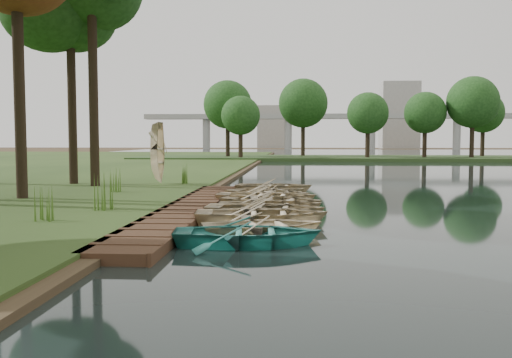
# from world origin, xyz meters

# --- Properties ---
(ground) EXTENTS (300.00, 300.00, 0.00)m
(ground) POSITION_xyz_m (0.00, 0.00, 0.00)
(ground) COLOR #3D2F1D
(boardwalk) EXTENTS (1.60, 16.00, 0.30)m
(boardwalk) POSITION_xyz_m (-1.60, 0.00, 0.15)
(boardwalk) COLOR #3A2516
(boardwalk) RESTS_ON ground
(peninsula) EXTENTS (50.00, 14.00, 0.45)m
(peninsula) POSITION_xyz_m (8.00, 50.00, 0.23)
(peninsula) COLOR #2A421D
(peninsula) RESTS_ON ground
(far_trees) EXTENTS (45.60, 5.60, 8.80)m
(far_trees) POSITION_xyz_m (4.67, 50.00, 6.43)
(far_trees) COLOR black
(far_trees) RESTS_ON peninsula
(bridge) EXTENTS (95.90, 4.00, 8.60)m
(bridge) POSITION_xyz_m (12.31, 120.00, 7.08)
(bridge) COLOR #A5A5A0
(bridge) RESTS_ON ground
(building_a) EXTENTS (10.00, 8.00, 18.00)m
(building_a) POSITION_xyz_m (30.00, 140.00, 9.00)
(building_a) COLOR #A5A5A0
(building_a) RESTS_ON ground
(building_b) EXTENTS (8.00, 8.00, 12.00)m
(building_b) POSITION_xyz_m (-5.00, 145.00, 6.00)
(building_b) COLOR #A5A5A0
(building_b) RESTS_ON ground
(rowboat_0) EXTENTS (3.63, 2.75, 0.71)m
(rowboat_0) POSITION_xyz_m (0.86, -5.63, 0.40)
(rowboat_0) COLOR teal
(rowboat_0) RESTS_ON water
(rowboat_1) EXTENTS (3.64, 3.05, 0.65)m
(rowboat_1) POSITION_xyz_m (1.14, -4.28, 0.37)
(rowboat_1) COLOR beige
(rowboat_1) RESTS_ON water
(rowboat_2) EXTENTS (3.98, 2.99, 0.78)m
(rowboat_2) POSITION_xyz_m (1.00, -2.56, 0.44)
(rowboat_2) COLOR beige
(rowboat_2) RESTS_ON water
(rowboat_3) EXTENTS (3.84, 2.86, 0.76)m
(rowboat_3) POSITION_xyz_m (1.01, -1.18, 0.43)
(rowboat_3) COLOR beige
(rowboat_3) RESTS_ON water
(rowboat_4) EXTENTS (3.68, 2.80, 0.71)m
(rowboat_4) POSITION_xyz_m (1.12, 0.07, 0.41)
(rowboat_4) COLOR beige
(rowboat_4) RESTS_ON water
(rowboat_5) EXTENTS (4.18, 3.46, 0.75)m
(rowboat_5) POSITION_xyz_m (1.11, 1.28, 0.42)
(rowboat_5) COLOR beige
(rowboat_5) RESTS_ON water
(rowboat_6) EXTENTS (3.88, 2.85, 0.78)m
(rowboat_6) POSITION_xyz_m (0.85, 2.69, 0.44)
(rowboat_6) COLOR beige
(rowboat_6) RESTS_ON water
(rowboat_7) EXTENTS (4.30, 3.79, 0.74)m
(rowboat_7) POSITION_xyz_m (0.86, 4.16, 0.42)
(rowboat_7) COLOR beige
(rowboat_7) RESTS_ON water
(rowboat_8) EXTENTS (3.59, 3.15, 0.62)m
(rowboat_8) POSITION_xyz_m (0.98, 5.79, 0.36)
(rowboat_8) COLOR beige
(rowboat_8) RESTS_ON water
(rowboat_9) EXTENTS (3.63, 2.67, 0.73)m
(rowboat_9) POSITION_xyz_m (0.94, 7.51, 0.41)
(rowboat_9) COLOR beige
(rowboat_9) RESTS_ON water
(stored_rowboat) EXTENTS (3.11, 2.26, 0.63)m
(stored_rowboat) POSITION_xyz_m (-4.79, 9.17, 0.62)
(stored_rowboat) COLOR beige
(stored_rowboat) RESTS_ON bank
(tree_6) EXTENTS (4.78, 4.78, 11.03)m
(tree_6) POSITION_xyz_m (-9.08, 8.94, 9.23)
(tree_6) COLOR black
(tree_6) RESTS_ON bank
(reeds_0) EXTENTS (0.60, 0.60, 0.90)m
(reeds_0) POSITION_xyz_m (-4.85, -3.75, 0.75)
(reeds_0) COLOR #3F661E
(reeds_0) RESTS_ON bank
(reeds_1) EXTENTS (0.60, 0.60, 1.07)m
(reeds_1) POSITION_xyz_m (-4.01, -1.36, 0.84)
(reeds_1) COLOR #3F661E
(reeds_1) RESTS_ON bank
(reeds_2) EXTENTS (0.60, 0.60, 0.95)m
(reeds_2) POSITION_xyz_m (-5.56, 4.75, 0.77)
(reeds_2) COLOR #3F661E
(reeds_2) RESTS_ON bank
(reeds_3) EXTENTS (0.60, 0.60, 1.00)m
(reeds_3) POSITION_xyz_m (-3.68, 9.36, 0.80)
(reeds_3) COLOR #3F661E
(reeds_3) RESTS_ON bank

